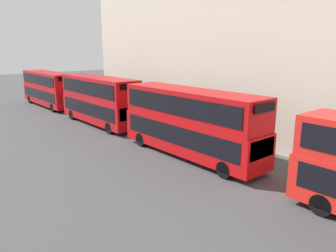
# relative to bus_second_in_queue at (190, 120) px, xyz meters

# --- Properties ---
(bus_second_in_queue) EXTENTS (2.59, 11.14, 4.48)m
(bus_second_in_queue) POSITION_rel_bus_second_in_queue_xyz_m (0.00, 0.00, 0.00)
(bus_second_in_queue) COLOR #B20C0F
(bus_second_in_queue) RESTS_ON ground
(bus_third_in_queue) EXTENTS (2.59, 10.54, 4.45)m
(bus_third_in_queue) POSITION_rel_bus_second_in_queue_xyz_m (-0.00, 12.22, -0.02)
(bus_third_in_queue) COLOR #A80F14
(bus_third_in_queue) RESTS_ON ground
(bus_trailing) EXTENTS (2.59, 10.97, 4.16)m
(bus_trailing) POSITION_rel_bus_second_in_queue_xyz_m (0.00, 24.87, -0.16)
(bus_trailing) COLOR #A80F14
(bus_trailing) RESTS_ON ground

